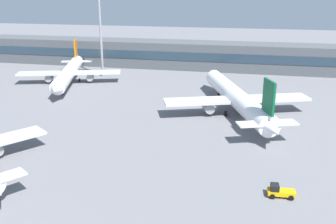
# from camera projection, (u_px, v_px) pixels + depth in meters

# --- Properties ---
(ground_plane) EXTENTS (400.00, 400.00, 0.00)m
(ground_plane) POSITION_uv_depth(u_px,v_px,m) (138.00, 124.00, 78.26)
(ground_plane) COLOR slate
(terminal_building) EXTENTS (151.24, 12.13, 9.00)m
(terminal_building) POSITION_uv_depth(u_px,v_px,m) (187.00, 55.00, 131.65)
(terminal_building) COLOR #4C5156
(terminal_building) RESTS_ON ground_plane
(airplane_mid) EXTENTS (32.20, 44.96, 11.57)m
(airplane_mid) POSITION_uv_depth(u_px,v_px,m) (235.00, 97.00, 84.81)
(airplane_mid) COLOR white
(airplane_mid) RESTS_ON ground_plane
(airplane_far) EXTENTS (29.78, 41.78, 10.60)m
(airplane_far) POSITION_uv_depth(u_px,v_px,m) (69.00, 73.00, 109.77)
(airplane_far) COLOR white
(airplane_far) RESTS_ON ground_plane
(baggage_tug_yellow) EXTENTS (3.69, 2.01, 1.75)m
(baggage_tug_yellow) POSITION_uv_depth(u_px,v_px,m) (279.00, 191.00, 50.75)
(baggage_tug_yellow) COLOR #F2B20C
(baggage_tug_yellow) RESTS_ON ground_plane
(floodlight_tower_west) EXTENTS (3.20, 0.80, 30.67)m
(floodlight_tower_west) POSITION_uv_depth(u_px,v_px,m) (100.00, 20.00, 114.77)
(floodlight_tower_west) COLOR gray
(floodlight_tower_west) RESTS_ON ground_plane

